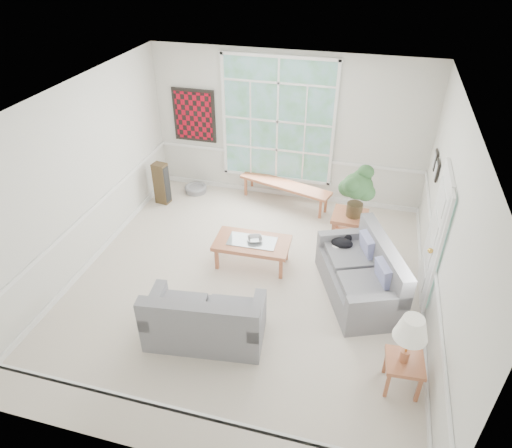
{
  "coord_description": "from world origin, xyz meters",
  "views": [
    {
      "loc": [
        1.6,
        -5.41,
        4.9
      ],
      "look_at": [
        0.1,
        0.2,
        1.05
      ],
      "focal_mm": 32.0,
      "sensor_mm": 36.0,
      "label": 1
    }
  ],
  "objects_px": {
    "loveseat_front": "(205,313)",
    "loveseat_right": "(359,271)",
    "side_table": "(402,374)",
    "coffee_table": "(252,253)",
    "end_table": "(348,229)"
  },
  "relations": [
    {
      "from": "loveseat_right",
      "to": "loveseat_front",
      "type": "bearing_deg",
      "value": -166.41
    },
    {
      "from": "loveseat_right",
      "to": "loveseat_front",
      "type": "distance_m",
      "value": 2.44
    },
    {
      "from": "coffee_table",
      "to": "end_table",
      "type": "relative_size",
      "value": 2.07
    },
    {
      "from": "loveseat_front",
      "to": "coffee_table",
      "type": "height_order",
      "value": "loveseat_front"
    },
    {
      "from": "loveseat_right",
      "to": "side_table",
      "type": "xyz_separation_m",
      "value": [
        0.67,
        -1.6,
        -0.24
      ]
    },
    {
      "from": "loveseat_front",
      "to": "side_table",
      "type": "xyz_separation_m",
      "value": [
        2.64,
        -0.16,
        -0.2
      ]
    },
    {
      "from": "loveseat_front",
      "to": "end_table",
      "type": "relative_size",
      "value": 2.65
    },
    {
      "from": "loveseat_right",
      "to": "coffee_table",
      "type": "bearing_deg",
      "value": 147.54
    },
    {
      "from": "loveseat_front",
      "to": "side_table",
      "type": "distance_m",
      "value": 2.66
    },
    {
      "from": "coffee_table",
      "to": "loveseat_right",
      "type": "bearing_deg",
      "value": -11.69
    },
    {
      "from": "loveseat_front",
      "to": "loveseat_right",
      "type": "bearing_deg",
      "value": 28.85
    },
    {
      "from": "side_table",
      "to": "coffee_table",
      "type": "bearing_deg",
      "value": 142.06
    },
    {
      "from": "loveseat_front",
      "to": "side_table",
      "type": "relative_size",
      "value": 3.43
    },
    {
      "from": "coffee_table",
      "to": "end_table",
      "type": "xyz_separation_m",
      "value": [
        1.51,
        1.04,
        0.07
      ]
    },
    {
      "from": "loveseat_front",
      "to": "coffee_table",
      "type": "relative_size",
      "value": 1.28
    }
  ]
}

